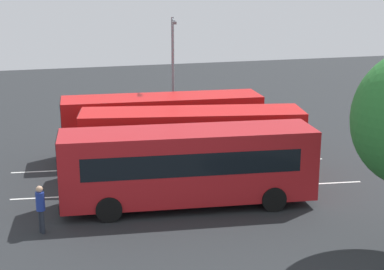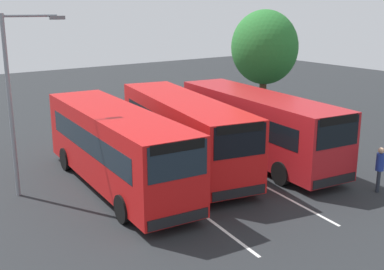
{
  "view_description": "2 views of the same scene",
  "coord_description": "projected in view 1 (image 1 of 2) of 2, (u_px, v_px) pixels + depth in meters",
  "views": [
    {
      "loc": [
        6.61,
        24.94,
        8.89
      ],
      "look_at": [
        -0.64,
        -0.51,
        1.85
      ],
      "focal_mm": 54.79,
      "sensor_mm": 36.0,
      "label": 1
    },
    {
      "loc": [
        17.21,
        -12.08,
        7.24
      ],
      "look_at": [
        0.11,
        0.1,
        1.63
      ],
      "focal_mm": 46.41,
      "sensor_mm": 36.0,
      "label": 2
    }
  ],
  "objects": [
    {
      "name": "street_lamp",
      "position": [
        173.0,
        69.0,
        32.96
      ],
      "size": [
        0.6,
        2.27,
        6.89
      ],
      "rotation": [
        0.0,
        0.0,
        1.38
      ],
      "color": "gray",
      "rests_on": "ground"
    },
    {
      "name": "pedestrian",
      "position": [
        41.0,
        205.0,
        20.95
      ],
      "size": [
        0.43,
        0.43,
        1.81
      ],
      "rotation": [
        0.0,
        0.0,
        3.61
      ],
      "color": "#232833",
      "rests_on": "ground"
    },
    {
      "name": "bus_far_left",
      "position": [
        162.0,
        123.0,
        30.07
      ],
      "size": [
        10.29,
        3.21,
        3.16
      ],
      "rotation": [
        0.0,
        0.0,
        -0.08
      ],
      "color": "red",
      "rests_on": "ground"
    },
    {
      "name": "ground_plane",
      "position": [
        182.0,
        177.0,
        27.22
      ],
      "size": [
        73.43,
        73.43,
        0.0
      ],
      "primitive_type": "plane",
      "color": "#232628"
    },
    {
      "name": "lane_stripe_inner_left",
      "position": [
        193.0,
        190.0,
        25.53
      ],
      "size": [
        15.33,
        2.15,
        0.01
      ],
      "primitive_type": "cube",
      "rotation": [
        0.0,
        0.0,
        -0.13
      ],
      "color": "silver",
      "rests_on": "ground"
    },
    {
      "name": "lane_stripe_outer_left",
      "position": [
        172.0,
        166.0,
        28.91
      ],
      "size": [
        15.33,
        2.15,
        0.01
      ],
      "primitive_type": "cube",
      "rotation": [
        0.0,
        0.0,
        -0.13
      ],
      "color": "silver",
      "rests_on": "ground"
    },
    {
      "name": "bus_center_right",
      "position": [
        188.0,
        165.0,
        23.36
      ],
      "size": [
        10.33,
        3.5,
        3.16
      ],
      "rotation": [
        0.0,
        0.0,
        -0.11
      ],
      "color": "#AD191E",
      "rests_on": "ground"
    },
    {
      "name": "bus_center_left",
      "position": [
        191.0,
        141.0,
        26.84
      ],
      "size": [
        10.38,
        4.3,
        3.16
      ],
      "rotation": [
        0.0,
        0.0,
        -0.2
      ],
      "color": "red",
      "rests_on": "ground"
    }
  ]
}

